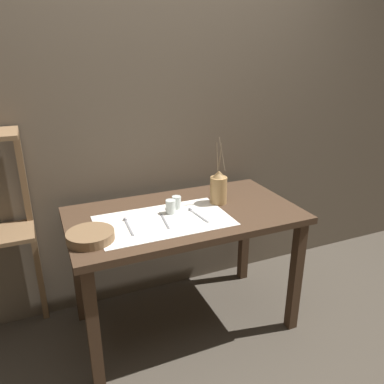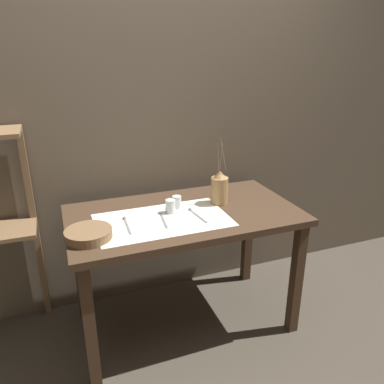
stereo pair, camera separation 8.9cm
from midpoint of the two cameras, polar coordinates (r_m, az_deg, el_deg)
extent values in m
plane|color=#473F35|center=(2.63, -2.09, -19.10)|extent=(12.00, 12.00, 0.00)
cube|color=brown|center=(2.52, -6.46, 9.59)|extent=(7.00, 0.06, 2.40)
cube|color=#422D1E|center=(2.21, -2.35, -3.58)|extent=(1.35, 0.74, 0.04)
cube|color=#422D1E|center=(2.05, -16.05, -19.82)|extent=(0.06, 0.06, 0.75)
cube|color=#422D1E|center=(2.44, 14.49, -12.38)|extent=(0.06, 0.06, 0.75)
cube|color=#422D1E|center=(2.56, -18.04, -11.12)|extent=(0.06, 0.06, 0.75)
cube|color=#422D1E|center=(2.88, 7.08, -6.40)|extent=(0.06, 0.06, 0.75)
cube|color=brown|center=(2.52, -24.12, -5.45)|extent=(0.04, 0.04, 1.29)
cube|color=white|center=(2.10, -5.53, -4.37)|extent=(0.74, 0.43, 0.00)
cylinder|color=#A87F4C|center=(2.31, 2.95, 0.27)|extent=(0.10, 0.10, 0.17)
cone|color=#A87F4C|center=(2.27, 3.00, 2.75)|extent=(0.08, 0.08, 0.04)
cylinder|color=#847056|center=(2.24, 2.73, 5.42)|extent=(0.02, 0.02, 0.18)
cylinder|color=#847056|center=(2.25, 3.06, 4.95)|extent=(0.02, 0.02, 0.14)
cylinder|color=#847056|center=(2.25, 3.20, 5.41)|extent=(0.01, 0.02, 0.17)
cylinder|color=#847056|center=(2.23, 2.79, 4.58)|extent=(0.02, 0.02, 0.12)
cylinder|color=#847056|center=(2.24, 3.48, 5.80)|extent=(0.03, 0.04, 0.20)
cylinder|color=brown|center=(1.95, -16.48, -6.50)|extent=(0.24, 0.24, 0.05)
cylinder|color=silver|center=(2.18, -4.45, -2.24)|extent=(0.06, 0.06, 0.08)
cylinder|color=silver|center=(2.24, -3.51, -1.60)|extent=(0.05, 0.05, 0.08)
cube|color=gray|center=(2.04, -10.83, -5.33)|extent=(0.02, 0.20, 0.00)
sphere|color=gray|center=(2.13, -11.34, -4.14)|extent=(0.02, 0.02, 0.02)
cube|color=gray|center=(2.09, -5.38, -4.43)|extent=(0.04, 0.20, 0.00)
cube|color=gray|center=(2.14, -0.14, -3.67)|extent=(0.04, 0.20, 0.00)
sphere|color=gray|center=(2.22, -1.44, -2.67)|extent=(0.02, 0.02, 0.02)
camera|label=1|loc=(0.04, -91.17, -0.45)|focal=35.00mm
camera|label=2|loc=(0.04, 88.83, 0.45)|focal=35.00mm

